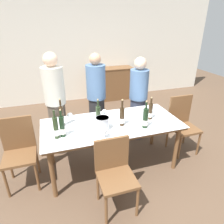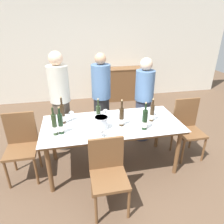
% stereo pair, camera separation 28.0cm
% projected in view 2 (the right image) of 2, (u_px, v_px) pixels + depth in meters
% --- Properties ---
extents(ground_plane, '(12.00, 12.00, 0.00)m').
position_uv_depth(ground_plane, '(112.00, 165.00, 3.19)').
color(ground_plane, brown).
extents(back_wall, '(8.00, 0.10, 2.80)m').
position_uv_depth(back_wall, '(89.00, 49.00, 5.38)').
color(back_wall, silver).
rests_on(back_wall, ground_plane).
extents(sideboard_cabinet, '(1.20, 0.46, 0.90)m').
position_uv_depth(sideboard_cabinet, '(123.00, 84.00, 5.68)').
color(sideboard_cabinet, brown).
rests_on(sideboard_cabinet, ground_plane).
extents(dining_table, '(1.98, 0.90, 0.76)m').
position_uv_depth(dining_table, '(112.00, 127.00, 2.90)').
color(dining_table, brown).
rests_on(dining_table, ground_plane).
extents(ice_bucket, '(0.19, 0.19, 0.17)m').
position_uv_depth(ice_bucket, '(101.00, 122.00, 2.70)').
color(ice_bucket, silver).
rests_on(ice_bucket, dining_table).
extents(wine_bottle_0, '(0.06, 0.06, 0.38)m').
position_uv_depth(wine_bottle_0, '(55.00, 125.00, 2.54)').
color(wine_bottle_0, '#28381E').
rests_on(wine_bottle_0, dining_table).
extents(wine_bottle_1, '(0.07, 0.07, 0.39)m').
position_uv_depth(wine_bottle_1, '(122.00, 117.00, 2.76)').
color(wine_bottle_1, '#332314').
rests_on(wine_bottle_1, dining_table).
extents(wine_bottle_2, '(0.06, 0.06, 0.41)m').
position_uv_depth(wine_bottle_2, '(63.00, 114.00, 2.82)').
color(wine_bottle_2, '#332314').
rests_on(wine_bottle_2, dining_table).
extents(wine_bottle_3, '(0.08, 0.08, 0.39)m').
position_uv_depth(wine_bottle_3, '(145.00, 120.00, 2.67)').
color(wine_bottle_3, black).
rests_on(wine_bottle_3, dining_table).
extents(wine_bottle_4, '(0.07, 0.07, 0.38)m').
position_uv_depth(wine_bottle_4, '(61.00, 124.00, 2.56)').
color(wine_bottle_4, black).
rests_on(wine_bottle_4, dining_table).
extents(wine_bottle_5, '(0.07, 0.07, 0.37)m').
position_uv_depth(wine_bottle_5, '(98.00, 115.00, 2.84)').
color(wine_bottle_5, '#28381E').
rests_on(wine_bottle_5, dining_table).
extents(wine_bottle_6, '(0.06, 0.06, 0.35)m').
position_uv_depth(wine_bottle_6, '(152.00, 113.00, 2.89)').
color(wine_bottle_6, '#332314').
rests_on(wine_bottle_6, dining_table).
extents(wine_glass_0, '(0.09, 0.09, 0.14)m').
position_uv_depth(wine_glass_0, '(102.00, 130.00, 2.50)').
color(wine_glass_0, white).
rests_on(wine_glass_0, dining_table).
extents(wine_glass_1, '(0.07, 0.07, 0.14)m').
position_uv_depth(wine_glass_1, '(153.00, 110.00, 3.07)').
color(wine_glass_1, white).
rests_on(wine_glass_1, dining_table).
extents(wine_glass_2, '(0.08, 0.08, 0.15)m').
position_uv_depth(wine_glass_2, '(71.00, 114.00, 2.93)').
color(wine_glass_2, white).
rests_on(wine_glass_2, dining_table).
extents(wine_glass_3, '(0.08, 0.08, 0.15)m').
position_uv_depth(wine_glass_3, '(106.00, 112.00, 2.97)').
color(wine_glass_3, white).
rests_on(wine_glass_3, dining_table).
extents(chair_left_end, '(0.42, 0.42, 0.96)m').
position_uv_depth(chair_left_end, '(21.00, 142.00, 2.80)').
color(chair_left_end, brown).
rests_on(chair_left_end, ground_plane).
extents(chair_right_end, '(0.42, 0.42, 0.97)m').
position_uv_depth(chair_right_end, '(187.00, 125.00, 3.28)').
color(chair_right_end, brown).
rests_on(chair_right_end, ground_plane).
extents(chair_near_front, '(0.42, 0.42, 0.89)m').
position_uv_depth(chair_near_front, '(108.00, 170.00, 2.34)').
color(chair_near_front, brown).
rests_on(chair_near_front, ground_plane).
extents(person_host, '(0.33, 0.33, 1.69)m').
position_uv_depth(person_host, '(61.00, 103.00, 3.32)').
color(person_host, '#51473D').
rests_on(person_host, ground_plane).
extents(person_guest_left, '(0.33, 0.33, 1.63)m').
position_uv_depth(person_guest_left, '(101.00, 100.00, 3.56)').
color(person_guest_left, '#262628').
rests_on(person_guest_left, ground_plane).
extents(person_guest_right, '(0.33, 0.33, 1.55)m').
position_uv_depth(person_guest_right, '(144.00, 101.00, 3.61)').
color(person_guest_right, '#383F56').
rests_on(person_guest_right, ground_plane).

